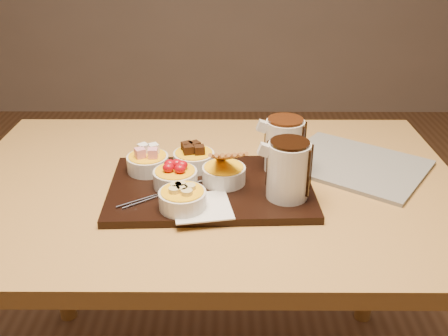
{
  "coord_description": "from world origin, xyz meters",
  "views": [
    {
      "loc": [
        0.04,
        -1.05,
        1.31
      ],
      "look_at": [
        0.03,
        -0.05,
        0.81
      ],
      "focal_mm": 40.0,
      "sensor_mm": 36.0,
      "label": 1
    }
  ],
  "objects_px": {
    "bowl_strawberries": "(175,179)",
    "serving_board": "(211,188)",
    "pitcher_dark_chocolate": "(288,171)",
    "pitcher_milk_chocolate": "(284,146)",
    "dining_table": "(211,215)",
    "newspaper": "(354,165)"
  },
  "relations": [
    {
      "from": "serving_board",
      "to": "newspaper",
      "type": "height_order",
      "value": "serving_board"
    },
    {
      "from": "dining_table",
      "to": "pitcher_dark_chocolate",
      "type": "bearing_deg",
      "value": -32.17
    },
    {
      "from": "pitcher_milk_chocolate",
      "to": "newspaper",
      "type": "relative_size",
      "value": 0.38
    },
    {
      "from": "dining_table",
      "to": "bowl_strawberries",
      "type": "bearing_deg",
      "value": -140.78
    },
    {
      "from": "serving_board",
      "to": "pitcher_dark_chocolate",
      "type": "relative_size",
      "value": 3.68
    },
    {
      "from": "bowl_strawberries",
      "to": "newspaper",
      "type": "bearing_deg",
      "value": 17.5
    },
    {
      "from": "pitcher_milk_chocolate",
      "to": "newspaper",
      "type": "xyz_separation_m",
      "value": [
        0.19,
        0.05,
        -0.08
      ]
    },
    {
      "from": "serving_board",
      "to": "pitcher_dark_chocolate",
      "type": "distance_m",
      "value": 0.19
    },
    {
      "from": "pitcher_dark_chocolate",
      "to": "newspaper",
      "type": "bearing_deg",
      "value": 41.47
    },
    {
      "from": "pitcher_milk_chocolate",
      "to": "dining_table",
      "type": "bearing_deg",
      "value": -174.85
    },
    {
      "from": "pitcher_dark_chocolate",
      "to": "pitcher_milk_chocolate",
      "type": "height_order",
      "value": "same"
    },
    {
      "from": "pitcher_milk_chocolate",
      "to": "serving_board",
      "type": "bearing_deg",
      "value": -158.2
    },
    {
      "from": "dining_table",
      "to": "newspaper",
      "type": "height_order",
      "value": "newspaper"
    },
    {
      "from": "pitcher_dark_chocolate",
      "to": "serving_board",
      "type": "bearing_deg",
      "value": 160.02
    },
    {
      "from": "bowl_strawberries",
      "to": "serving_board",
      "type": "bearing_deg",
      "value": 5.83
    },
    {
      "from": "dining_table",
      "to": "serving_board",
      "type": "height_order",
      "value": "serving_board"
    },
    {
      "from": "pitcher_dark_chocolate",
      "to": "newspaper",
      "type": "relative_size",
      "value": 0.38
    },
    {
      "from": "serving_board",
      "to": "pitcher_milk_chocolate",
      "type": "bearing_deg",
      "value": 21.8
    },
    {
      "from": "pitcher_dark_chocolate",
      "to": "pitcher_milk_chocolate",
      "type": "relative_size",
      "value": 1.0
    },
    {
      "from": "serving_board",
      "to": "pitcher_milk_chocolate",
      "type": "relative_size",
      "value": 3.68
    },
    {
      "from": "dining_table",
      "to": "pitcher_dark_chocolate",
      "type": "distance_m",
      "value": 0.27
    },
    {
      "from": "pitcher_dark_chocolate",
      "to": "pitcher_milk_chocolate",
      "type": "xyz_separation_m",
      "value": [
        0.0,
        0.13,
        0.0
      ]
    }
  ]
}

